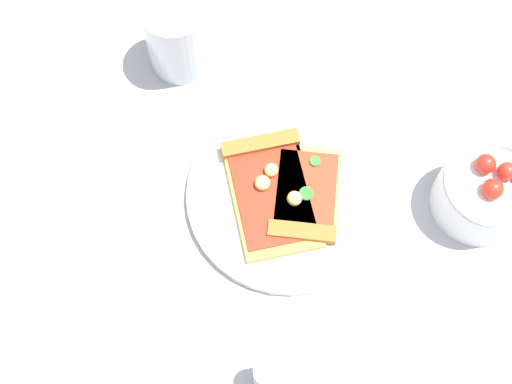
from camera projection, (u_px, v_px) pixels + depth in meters
The scene contains 8 objects.
ground_plane at pixel (283, 190), 0.88m from camera, with size 2.40×2.40×0.00m, color #B2B7BC.
plate at pixel (288, 195), 0.87m from camera, with size 0.25×0.25×0.01m, color silver.
pizza_slice_near at pixel (270, 185), 0.86m from camera, with size 0.18×0.17×0.03m.
pizza_slice_far at pixel (304, 201), 0.86m from camera, with size 0.14×0.11×0.02m.
salad_bowl at pixel (485, 192), 0.84m from camera, with size 0.11×0.11×0.09m.
soda_glass at pixel (178, 38), 0.91m from camera, with size 0.08×0.08×0.11m.
paper_napkin at pixel (77, 193), 0.88m from camera, with size 0.13×0.14×0.00m, color silver.
pepper_shaker at pixel (267, 374), 0.76m from camera, with size 0.03×0.03×0.08m.
Camera 1 is at (-0.32, -0.08, 0.82)m, focal length 49.42 mm.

